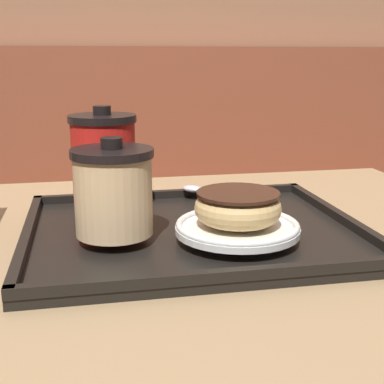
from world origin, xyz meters
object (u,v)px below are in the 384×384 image
at_px(donut_chocolate_glazed, 238,207).
at_px(spoon, 206,191).
at_px(coffee_cup_rear, 104,162).
at_px(coffee_cup_front, 113,191).

height_order(donut_chocolate_glazed, spoon, donut_chocolate_glazed).
distance_m(coffee_cup_rear, spoon, 0.18).
distance_m(coffee_cup_front, spoon, 0.24).
bearing_deg(donut_chocolate_glazed, coffee_cup_rear, 137.34).
xyz_separation_m(donut_chocolate_glazed, spoon, (0.00, 0.20, -0.03)).
distance_m(coffee_cup_front, donut_chocolate_glazed, 0.15).
xyz_separation_m(coffee_cup_front, coffee_cup_rear, (-0.01, 0.12, 0.01)).
relative_size(coffee_cup_front, donut_chocolate_glazed, 1.11).
height_order(coffee_cup_rear, donut_chocolate_glazed, coffee_cup_rear).
relative_size(coffee_cup_front, spoon, 0.91).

